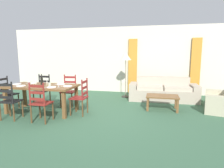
{
  "coord_description": "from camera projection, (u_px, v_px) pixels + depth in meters",
  "views": [
    {
      "loc": [
        1.57,
        -4.6,
        1.59
      ],
      "look_at": [
        0.37,
        0.6,
        0.75
      ],
      "focal_mm": 30.39,
      "sensor_mm": 36.0,
      "label": 1
    }
  ],
  "objects": [
    {
      "name": "dining_chair_far_right",
      "position": [
        69.0,
        91.0,
        5.86
      ],
      "size": [
        0.44,
        0.42,
        0.96
      ],
      "color": "maroon",
      "rests_on": "ground_plane"
    },
    {
      "name": "wall_far",
      "position": [
        118.0,
        60.0,
        7.99
      ],
      "size": [
        9.6,
        0.16,
        2.7
      ],
      "primitive_type": "cube",
      "color": "beige",
      "rests_on": "ground_plane"
    },
    {
      "name": "dinner_plate_near_left",
      "position": [
        21.0,
        86.0,
        5.03
      ],
      "size": [
        0.24,
        0.24,
        0.02
      ],
      "primitive_type": "cylinder",
      "color": "white",
      "rests_on": "dining_table"
    },
    {
      "name": "coffee_cup_secondary",
      "position": [
        29.0,
        84.0,
        5.13
      ],
      "size": [
        0.07,
        0.07,
        0.09
      ],
      "primitive_type": "cylinder",
      "color": "beige",
      "rests_on": "dining_table"
    },
    {
      "name": "dinner_plate_far_right",
      "position": [
        61.0,
        84.0,
        5.31
      ],
      "size": [
        0.24,
        0.24,
        0.02
      ],
      "primitive_type": "cylinder",
      "color": "white",
      "rests_on": "dining_table"
    },
    {
      "name": "curtain_panel_right",
      "position": [
        195.0,
        67.0,
        7.21
      ],
      "size": [
        0.35,
        0.08,
        2.2
      ],
      "primitive_type": "cube",
      "color": "orange",
      "rests_on": "ground_plane"
    },
    {
      "name": "ground_plane",
      "position": [
        93.0,
        115.0,
        5.02
      ],
      "size": [
        9.6,
        9.6,
        0.02
      ],
      "primitive_type": "cube",
      "color": "#385F44"
    },
    {
      "name": "dining_chair_near_left",
      "position": [
        9.0,
        101.0,
        4.59
      ],
      "size": [
        0.45,
        0.43,
        0.96
      ],
      "color": "black",
      "rests_on": "ground_plane"
    },
    {
      "name": "standing_lamp",
      "position": [
        126.0,
        59.0,
        6.9
      ],
      "size": [
        0.4,
        0.4,
        1.64
      ],
      "color": "#332D28",
      "rests_on": "ground_plane"
    },
    {
      "name": "dinner_plate_near_right",
      "position": [
        51.0,
        87.0,
        4.83
      ],
      "size": [
        0.24,
        0.24,
        0.02
      ],
      "primitive_type": "cylinder",
      "color": "white",
      "rests_on": "dining_table"
    },
    {
      "name": "couch",
      "position": [
        163.0,
        92.0,
        6.6
      ],
      "size": [
        2.3,
        0.87,
        0.8
      ],
      "color": "#B6A591",
      "rests_on": "ground_plane"
    },
    {
      "name": "wine_glass_near_right",
      "position": [
        58.0,
        83.0,
        4.89
      ],
      "size": [
        0.06,
        0.06,
        0.16
      ],
      "color": "white",
      "rests_on": "dining_table"
    },
    {
      "name": "fork_near_right",
      "position": [
        46.0,
        87.0,
        4.86
      ],
      "size": [
        0.02,
        0.17,
        0.01
      ],
      "primitive_type": "cube",
      "rotation": [
        0.0,
        0.0,
        0.04
      ],
      "color": "silver",
      "rests_on": "dining_table"
    },
    {
      "name": "fork_head_east",
      "position": [
        63.0,
        86.0,
        5.03
      ],
      "size": [
        0.02,
        0.17,
        0.01
      ],
      "primitive_type": "cube",
      "rotation": [
        0.0,
        0.0,
        -0.02
      ],
      "color": "silver",
      "rests_on": "dining_table"
    },
    {
      "name": "curtain_panel_left",
      "position": [
        133.0,
        66.0,
        7.75
      ],
      "size": [
        0.35,
        0.08,
        2.2
      ],
      "primitive_type": "cube",
      "color": "orange",
      "rests_on": "ground_plane"
    },
    {
      "name": "candle_tall",
      "position": [
        36.0,
        82.0,
        5.22
      ],
      "size": [
        0.05,
        0.05,
        0.25
      ],
      "color": "#998C66",
      "rests_on": "dining_table"
    },
    {
      "name": "wine_bottle",
      "position": [
        42.0,
        81.0,
        5.09
      ],
      "size": [
        0.07,
        0.07,
        0.32
      ],
      "color": "black",
      "rests_on": "dining_table"
    },
    {
      "name": "armchair_upholstered",
      "position": [
        224.0,
        103.0,
        5.3
      ],
      "size": [
        1.04,
        1.31,
        0.72
      ],
      "color": "#C0B696",
      "rests_on": "ground_plane"
    },
    {
      "name": "dining_chair_head_west",
      "position": [
        7.0,
        93.0,
        5.45
      ],
      "size": [
        0.4,
        0.42,
        0.96
      ],
      "color": "black",
      "rests_on": "ground_plane"
    },
    {
      "name": "coffee_cup_primary",
      "position": [
        50.0,
        84.0,
        5.06
      ],
      "size": [
        0.07,
        0.07,
        0.09
      ],
      "primitive_type": "cylinder",
      "color": "beige",
      "rests_on": "dining_table"
    },
    {
      "name": "fork_near_left",
      "position": [
        16.0,
        86.0,
        5.06
      ],
      "size": [
        0.02,
        0.17,
        0.01
      ],
      "primitive_type": "cube",
      "rotation": [
        0.0,
        0.0,
        -0.01
      ],
      "color": "silver",
      "rests_on": "dining_table"
    },
    {
      "name": "coffee_table",
      "position": [
        162.0,
        98.0,
        5.43
      ],
      "size": [
        0.9,
        0.56,
        0.42
      ],
      "color": "brown",
      "rests_on": "ground_plane"
    },
    {
      "name": "dining_table",
      "position": [
        42.0,
        88.0,
        5.18
      ],
      "size": [
        1.9,
        0.96,
        0.75
      ],
      "color": "brown",
      "rests_on": "ground_plane"
    },
    {
      "name": "dining_chair_far_left",
      "position": [
        43.0,
        90.0,
        6.01
      ],
      "size": [
        0.42,
        0.4,
        0.96
      ],
      "color": "black",
      "rests_on": "ground_plane"
    },
    {
      "name": "fork_head_west",
      "position": [
        12.0,
        84.0,
        5.37
      ],
      "size": [
        0.02,
        0.17,
        0.01
      ],
      "primitive_type": "cube",
      "rotation": [
        0.0,
        0.0,
        0.01
      ],
      "color": "silver",
      "rests_on": "dining_table"
    },
    {
      "name": "dinner_plate_head_east",
      "position": [
        68.0,
        86.0,
        4.99
      ],
      "size": [
        0.24,
        0.24,
        0.02
      ],
      "primitive_type": "cylinder",
      "color": "white",
      "rests_on": "dining_table"
    },
    {
      "name": "fork_far_left",
      "position": [
        28.0,
        83.0,
        5.54
      ],
      "size": [
        0.03,
        0.17,
        0.01
      ],
      "primitive_type": "cube",
      "rotation": [
        0.0,
        0.0,
        -0.09
      ],
      "color": "silver",
      "rests_on": "dining_table"
    },
    {
      "name": "candle_short",
      "position": [
        47.0,
        84.0,
        5.08
      ],
      "size": [
        0.05,
        0.05,
        0.16
      ],
      "color": "#998C66",
      "rests_on": "dining_table"
    },
    {
      "name": "dinner_plate_far_left",
      "position": [
        33.0,
        83.0,
        5.51
      ],
      "size": [
        0.24,
        0.24,
        0.02
      ],
      "primitive_type": "cylinder",
      "color": "white",
      "rests_on": "dining_table"
    },
    {
      "name": "dinner_plate_head_west",
      "position": [
        17.0,
        84.0,
        5.34
      ],
      "size": [
        0.24,
        0.24,
        0.02
      ],
      "primitive_type": "cylinder",
      "color": "white",
      "rests_on": "dining_table"
    },
    {
      "name": "fork_far_right",
      "position": [
        56.0,
        84.0,
        5.34
      ],
      "size": [
        0.03,
        0.17,
        0.01
      ],
      "primitive_type": "cube",
      "rotation": [
        0.0,
        0.0,
        0.07
      ],
      "color": "silver",
      "rests_on": "dining_table"
    },
    {
      "name": "dining_chair_near_right",
      "position": [
        40.0,
        102.0,
        4.42
      ],
      "size": [
        0.42,
        0.4,
        0.96
      ],
      "color": "maroon",
      "rests_on": "ground_plane"
    },
    {
      "name": "dining_chair_head_east",
      "position": [
        81.0,
        97.0,
        4.99
      ],
      "size": [
        0.4,
        0.42,
        0.96
      ],
      "color": "maroon",
      "rests_on": "ground_plane"
    },
    {
      "name": "wine_glass_near_left",
      "position": [
        29.0,
        82.0,
        5.1
      ],
      "size": [
        0.06,
        0.06,
        0.16
      ],
      "color": "white",
      "rests_on": "dining_table"
    }
  ]
}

